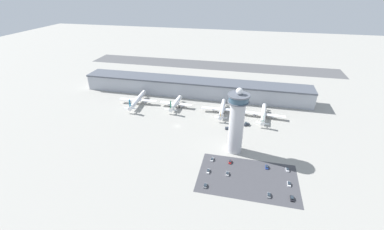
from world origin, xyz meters
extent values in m
plane|color=#9E9B93|center=(0.00, 0.00, 0.00)|extent=(1000.00, 1000.00, 0.00)
cube|color=#A3A8B2|center=(0.00, 70.00, 8.15)|extent=(247.62, 22.00, 16.30)
cube|color=#4C515B|center=(0.00, 70.00, 17.10)|extent=(247.62, 25.00, 1.60)
cube|color=#515154|center=(0.00, 185.88, 0.00)|extent=(371.43, 44.00, 0.01)
cylinder|color=#BCBCC1|center=(51.90, -25.97, 20.06)|extent=(10.67, 10.67, 40.11)
cylinder|color=#565B66|center=(51.90, -25.97, 40.51)|extent=(15.04, 15.04, 0.80)
cylinder|color=#334C60|center=(51.90, -25.97, 42.95)|extent=(13.83, 13.83, 4.08)
cylinder|color=#565B66|center=(51.90, -25.97, 45.49)|extent=(15.04, 15.04, 1.00)
sphere|color=white|center=(51.90, -25.97, 48.34)|extent=(4.70, 4.70, 4.70)
cube|color=#424247|center=(63.06, -54.79, 0.00)|extent=(64.00, 40.00, 0.01)
cylinder|color=white|center=(-51.96, 34.56, 4.95)|extent=(6.67, 34.64, 4.31)
cone|color=white|center=(-53.28, 53.67, 4.95)|extent=(4.57, 4.17, 4.31)
cone|color=white|center=(-50.60, 14.81, 4.95)|extent=(4.23, 5.43, 3.88)
cube|color=white|center=(-52.01, 35.25, 4.20)|extent=(39.83, 7.11, 0.44)
cylinder|color=#A8A8B2|center=(-60.38, 35.67, 2.89)|extent=(2.69, 4.90, 2.37)
cylinder|color=#A8A8B2|center=(-43.78, 36.82, 2.89)|extent=(2.69, 4.90, 2.37)
cube|color=#197FB2|center=(-50.53, 13.77, 10.56)|extent=(0.49, 2.81, 6.90)
cube|color=white|center=(-50.50, 13.37, 5.38)|extent=(12.18, 2.83, 0.24)
cylinder|color=black|center=(-53.07, 50.54, 1.40)|extent=(0.28, 0.28, 2.79)
cylinder|color=black|center=(-48.94, 34.66, 1.40)|extent=(0.28, 0.28, 2.79)
cylinder|color=black|center=(-54.97, 34.24, 1.40)|extent=(0.28, 0.28, 2.79)
cylinder|color=white|center=(-11.57, 35.75, 4.45)|extent=(4.95, 23.31, 4.46)
cone|color=white|center=(-11.28, 49.37, 4.45)|extent=(4.55, 4.11, 4.46)
cone|color=white|center=(-11.86, 21.47, 4.45)|extent=(4.13, 5.44, 4.02)
cube|color=white|center=(-11.56, 36.22, 3.67)|extent=(33.15, 5.09, 0.44)
cylinder|color=#A8A8B2|center=(-18.48, 37.36, 2.32)|extent=(2.56, 4.96, 2.45)
cylinder|color=#A8A8B2|center=(-4.59, 37.07, 2.32)|extent=(2.56, 4.96, 2.45)
cube|color=#14704C|center=(-11.89, 20.40, 10.25)|extent=(0.36, 2.81, 7.14)
cube|color=white|center=(-11.90, 20.00, 4.90)|extent=(12.53, 2.26, 0.24)
cylinder|color=black|center=(-11.35, 46.16, 1.11)|extent=(0.28, 0.28, 2.22)
cylinder|color=black|center=(-8.45, 35.35, 1.11)|extent=(0.28, 0.28, 2.22)
cylinder|color=black|center=(-14.70, 35.48, 1.11)|extent=(0.28, 0.28, 2.22)
cylinder|color=silver|center=(35.67, 33.69, 4.45)|extent=(4.85, 30.51, 3.96)
cone|color=silver|center=(35.17, 50.67, 4.45)|extent=(4.07, 3.68, 3.96)
cone|color=silver|center=(36.18, 16.11, 4.45)|extent=(3.70, 4.86, 3.57)
cube|color=silver|center=(35.65, 34.29, 3.76)|extent=(40.41, 5.58, 0.44)
cylinder|color=#A8A8B2|center=(27.16, 35.05, 2.56)|extent=(2.31, 4.42, 2.18)
cylinder|color=#A8A8B2|center=(44.08, 35.54, 2.56)|extent=(2.31, 4.42, 2.18)
cube|color=orange|center=(36.21, 15.16, 9.61)|extent=(0.38, 2.81, 6.34)
cube|color=silver|center=(36.22, 14.76, 4.85)|extent=(11.15, 2.32, 0.24)
cylinder|color=black|center=(35.26, 47.68, 1.24)|extent=(0.28, 0.28, 2.47)
cylinder|color=black|center=(38.45, 33.57, 1.24)|extent=(0.28, 0.28, 2.47)
cylinder|color=black|center=(32.90, 33.41, 1.24)|extent=(0.28, 0.28, 2.47)
cylinder|color=white|center=(74.31, 32.14, 4.19)|extent=(5.99, 31.10, 4.01)
cone|color=white|center=(75.42, 49.36, 4.19)|extent=(4.24, 3.86, 4.01)
cone|color=white|center=(73.16, 14.31, 4.19)|extent=(3.91, 5.04, 3.61)
cube|color=white|center=(74.35, 32.75, 3.49)|extent=(39.55, 6.92, 0.44)
cylinder|color=#A8A8B2|center=(66.17, 34.28, 2.27)|extent=(2.49, 4.55, 2.21)
cylinder|color=#A8A8B2|center=(82.66, 33.22, 2.27)|extent=(2.49, 4.55, 2.21)
cube|color=#14704C|center=(73.10, 13.35, 9.41)|extent=(0.48, 2.81, 6.42)
cube|color=white|center=(73.07, 12.95, 4.59)|extent=(11.34, 2.72, 0.24)
cylinder|color=black|center=(75.23, 46.36, 1.09)|extent=(0.28, 0.28, 2.18)
cylinder|color=black|center=(77.10, 31.77, 1.09)|extent=(0.28, 0.28, 2.18)
cylinder|color=black|center=(71.49, 32.13, 1.09)|extent=(0.28, 0.28, 2.18)
cube|color=black|center=(46.02, 4.47, 0.06)|extent=(7.35, 3.91, 0.12)
cube|color=#2D333D|center=(46.02, 4.47, 0.86)|extent=(8.68, 4.29, 1.72)
cube|color=#232D38|center=(46.83, 4.64, 2.43)|extent=(2.92, 2.76, 1.41)
cube|color=black|center=(59.69, 14.37, 0.06)|extent=(5.11, 4.37, 0.12)
cube|color=#2D333D|center=(59.69, 14.37, 0.85)|extent=(5.91, 4.92, 1.70)
cube|color=#232D38|center=(59.23, 14.07, 2.40)|extent=(2.50, 2.63, 1.39)
cube|color=black|center=(50.40, -41.35, 0.06)|extent=(1.78, 3.51, 0.12)
cube|color=red|center=(50.40, -41.35, 0.42)|extent=(1.86, 4.18, 0.84)
cube|color=#232D38|center=(50.40, -41.25, 1.18)|extent=(1.62, 2.30, 0.69)
cube|color=black|center=(75.96, -67.93, 0.06)|extent=(1.91, 3.91, 0.12)
cube|color=slate|center=(75.96, -67.93, 0.39)|extent=(2.01, 4.64, 0.79)
cube|color=#232D38|center=(75.96, -68.04, 1.11)|extent=(1.72, 2.57, 0.65)
cube|color=black|center=(37.54, -68.50, 0.06)|extent=(1.87, 3.54, 0.12)
cube|color=slate|center=(37.54, -68.50, 0.41)|extent=(1.96, 4.21, 0.83)
cube|color=#232D38|center=(37.54, -68.61, 1.16)|extent=(1.70, 2.33, 0.68)
cube|color=black|center=(88.68, -55.34, 0.06)|extent=(1.75, 3.79, 0.12)
cube|color=silver|center=(88.68, -55.34, 0.39)|extent=(1.83, 4.51, 0.77)
cube|color=#232D38|center=(88.68, -55.22, 1.09)|extent=(1.61, 2.48, 0.63)
cube|color=black|center=(89.11, -41.11, 0.06)|extent=(1.90, 3.53, 0.12)
cube|color=silver|center=(89.11, -41.11, 0.39)|extent=(2.01, 4.19, 0.77)
cube|color=#232D38|center=(89.10, -41.00, 1.09)|extent=(1.71, 2.33, 0.63)
cube|color=black|center=(37.69, -41.31, 0.06)|extent=(1.76, 3.75, 0.12)
cube|color=silver|center=(37.69, -41.31, 0.40)|extent=(1.84, 4.46, 0.80)
cube|color=#232D38|center=(37.69, -41.42, 1.12)|extent=(1.59, 2.46, 0.65)
cube|color=black|center=(75.57, -41.42, 0.06)|extent=(1.81, 3.56, 0.12)
cube|color=navy|center=(75.57, -41.42, 0.41)|extent=(1.89, 4.23, 0.82)
cube|color=#232D38|center=(75.56, -41.52, 1.16)|extent=(1.65, 2.33, 0.67)
cube|color=black|center=(49.79, -54.22, 0.06)|extent=(1.87, 3.53, 0.12)
cube|color=silver|center=(49.79, -54.22, 0.43)|extent=(1.96, 4.19, 0.86)
cube|color=#232D38|center=(49.79, -54.32, 1.22)|extent=(1.69, 2.32, 0.71)
cube|color=black|center=(89.10, -67.66, 0.06)|extent=(1.87, 3.82, 0.12)
cube|color=black|center=(89.10, -67.66, 0.43)|extent=(1.96, 4.54, 0.85)
cube|color=#232D38|center=(89.10, -67.55, 1.20)|extent=(1.70, 2.51, 0.70)
cube|color=black|center=(37.02, -54.48, 0.06)|extent=(1.71, 4.03, 0.12)
cube|color=silver|center=(37.02, -54.48, 0.38)|extent=(1.79, 4.80, 0.76)
cube|color=#232D38|center=(37.02, -54.36, 1.07)|extent=(1.55, 2.65, 0.62)
camera|label=1|loc=(56.14, -188.25, 114.54)|focal=24.00mm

